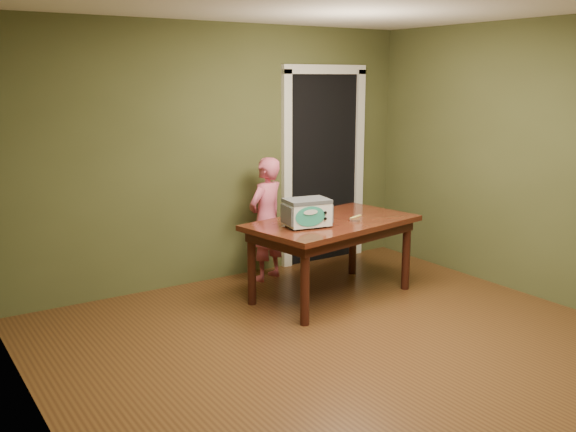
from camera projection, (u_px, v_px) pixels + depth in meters
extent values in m
plane|color=#573519|center=(378.00, 364.00, 4.72)|extent=(5.00, 5.00, 0.00)
cube|color=#494E29|center=(219.00, 154.00, 6.49)|extent=(4.50, 0.02, 2.60)
cube|color=#494E29|center=(48.00, 232.00, 3.25)|extent=(0.02, 5.00, 2.60)
cube|color=black|center=(307.00, 166.00, 7.49)|extent=(0.90, 0.60, 2.10)
cube|color=black|center=(323.00, 169.00, 7.23)|extent=(0.90, 0.02, 2.10)
cube|color=white|center=(287.00, 173.00, 6.95)|extent=(0.10, 0.06, 2.20)
cube|color=white|center=(358.00, 166.00, 7.48)|extent=(0.10, 0.06, 2.20)
cube|color=white|center=(325.00, 69.00, 6.98)|extent=(1.10, 0.06, 0.10)
cube|color=#3B130D|center=(332.00, 223.00, 6.03)|extent=(1.73, 1.16, 0.05)
cube|color=black|center=(332.00, 231.00, 6.05)|extent=(1.59, 1.02, 0.10)
cylinder|color=black|center=(305.00, 286.00, 5.39)|extent=(0.08, 0.08, 0.70)
cylinder|color=black|center=(252.00, 268.00, 5.89)|extent=(0.08, 0.08, 0.70)
cylinder|color=black|center=(406.00, 255.00, 6.33)|extent=(0.08, 0.08, 0.70)
cylinder|color=black|center=(353.00, 242.00, 6.83)|extent=(0.08, 0.08, 0.70)
cylinder|color=#4C4F54|center=(296.00, 230.00, 5.61)|extent=(0.03, 0.03, 0.02)
cylinder|color=#4C4F54|center=(286.00, 225.00, 5.80)|extent=(0.03, 0.03, 0.02)
cylinder|color=#4C4F54|center=(327.00, 226.00, 5.74)|extent=(0.03, 0.03, 0.02)
cylinder|color=#4C4F54|center=(317.00, 222.00, 5.92)|extent=(0.03, 0.03, 0.02)
cube|color=white|center=(307.00, 213.00, 5.74)|extent=(0.42, 0.33, 0.21)
cube|color=#4C4F54|center=(307.00, 201.00, 5.72)|extent=(0.42, 0.33, 0.03)
cube|color=#4C4F54|center=(287.00, 215.00, 5.67)|extent=(0.06, 0.24, 0.17)
cube|color=#4C4F54|center=(326.00, 211.00, 5.82)|extent=(0.06, 0.24, 0.17)
ellipsoid|color=teal|center=(310.00, 217.00, 5.61)|extent=(0.28, 0.06, 0.18)
cylinder|color=black|center=(325.00, 213.00, 5.66)|extent=(0.03, 0.02, 0.03)
cylinder|color=black|center=(325.00, 219.00, 5.67)|extent=(0.02, 0.02, 0.02)
cylinder|color=silver|center=(355.00, 220.00, 5.99)|extent=(0.10, 0.10, 0.02)
cylinder|color=#54351C|center=(355.00, 219.00, 5.99)|extent=(0.09, 0.09, 0.01)
cube|color=#DED660|center=(356.00, 217.00, 6.16)|extent=(0.18, 0.09, 0.01)
imported|color=#CE5571|center=(266.00, 219.00, 6.59)|extent=(0.54, 0.45, 1.28)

